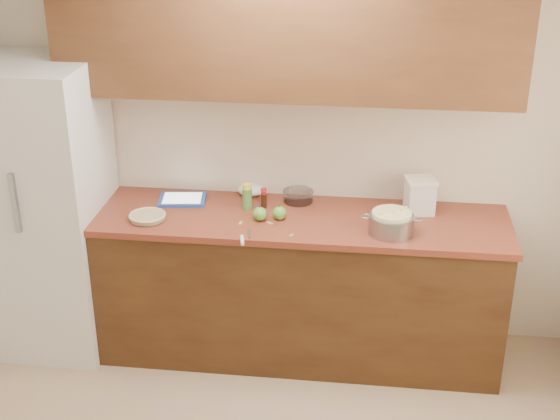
# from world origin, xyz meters

# --- Properties ---
(room_shell) EXTENTS (3.60, 3.60, 3.60)m
(room_shell) POSITION_xyz_m (0.00, 0.00, 1.30)
(room_shell) COLOR tan
(room_shell) RESTS_ON ground
(counter_run) EXTENTS (2.64, 0.68, 0.92)m
(counter_run) POSITION_xyz_m (0.00, 1.48, 0.46)
(counter_run) COLOR #492C14
(counter_run) RESTS_ON ground
(upper_cabinets) EXTENTS (2.60, 0.34, 0.70)m
(upper_cabinets) POSITION_xyz_m (0.00, 1.63, 1.95)
(upper_cabinets) COLOR brown
(upper_cabinets) RESTS_ON room_shell
(fridge) EXTENTS (0.70, 0.70, 1.80)m
(fridge) POSITION_xyz_m (-1.44, 1.44, 0.90)
(fridge) COLOR silver
(fridge) RESTS_ON ground
(pie) EXTENTS (0.22, 0.22, 0.04)m
(pie) POSITION_xyz_m (-0.77, 1.33, 0.94)
(pie) COLOR silver
(pie) RESTS_ON counter_run
(colander) EXTENTS (0.34, 0.25, 0.13)m
(colander) POSITION_xyz_m (0.63, 1.32, 0.98)
(colander) COLOR gray
(colander) RESTS_ON counter_run
(flour_canister) EXTENTS (0.20, 0.20, 0.21)m
(flour_canister) POSITION_xyz_m (0.79, 1.63, 1.03)
(flour_canister) COLOR silver
(flour_canister) RESTS_ON counter_run
(tablet) EXTENTS (0.31, 0.25, 0.02)m
(tablet) POSITION_xyz_m (-0.64, 1.62, 0.93)
(tablet) COLOR #2347AC
(tablet) RESTS_ON counter_run
(paring_knife) EXTENTS (0.06, 0.21, 0.02)m
(paring_knife) POSITION_xyz_m (-0.18, 1.13, 0.93)
(paring_knife) COLOR gray
(paring_knife) RESTS_ON counter_run
(lemon_bottle) EXTENTS (0.06, 0.06, 0.16)m
(lemon_bottle) POSITION_xyz_m (-0.22, 1.55, 1.00)
(lemon_bottle) COLOR #4C8C38
(lemon_bottle) RESTS_ON counter_run
(cinnamon_shaker) EXTENTS (0.04, 0.04, 0.10)m
(cinnamon_shaker) POSITION_xyz_m (-0.14, 1.64, 0.97)
(cinnamon_shaker) COLOR beige
(cinnamon_shaker) RESTS_ON counter_run
(vanilla_bottle) EXTENTS (0.04, 0.04, 0.10)m
(vanilla_bottle) POSITION_xyz_m (-0.13, 1.59, 0.97)
(vanilla_bottle) COLOR black
(vanilla_bottle) RESTS_ON counter_run
(mixing_bowl) EXTENTS (0.19, 0.19, 0.07)m
(mixing_bowl) POSITION_xyz_m (0.07, 1.70, 0.96)
(mixing_bowl) COLOR silver
(mixing_bowl) RESTS_ON counter_run
(paper_towel) EXTENTS (0.21, 0.19, 0.07)m
(paper_towel) POSITION_xyz_m (-0.23, 1.76, 0.95)
(paper_towel) COLOR white
(paper_towel) RESTS_ON counter_run
(apple_left) EXTENTS (0.08, 0.08, 0.09)m
(apple_left) POSITION_xyz_m (-0.12, 1.40, 0.96)
(apple_left) COLOR #5A9F35
(apple_left) RESTS_ON counter_run
(apple_center) EXTENTS (0.08, 0.08, 0.09)m
(apple_center) POSITION_xyz_m (-0.01, 1.43, 0.96)
(apple_center) COLOR #5A9F35
(apple_center) RESTS_ON counter_run
(peel_a) EXTENTS (0.02, 0.03, 0.00)m
(peel_a) POSITION_xyz_m (0.08, 1.23, 0.92)
(peel_a) COLOR #98BB5A
(peel_a) RESTS_ON counter_run
(peel_b) EXTENTS (0.02, 0.04, 0.00)m
(peel_b) POSITION_xyz_m (-0.23, 1.35, 0.92)
(peel_b) COLOR #98BB5A
(peel_b) RESTS_ON counter_run
(peel_c) EXTENTS (0.04, 0.04, 0.00)m
(peel_c) POSITION_xyz_m (-0.06, 1.37, 0.92)
(peel_c) COLOR #98BB5A
(peel_c) RESTS_ON counter_run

